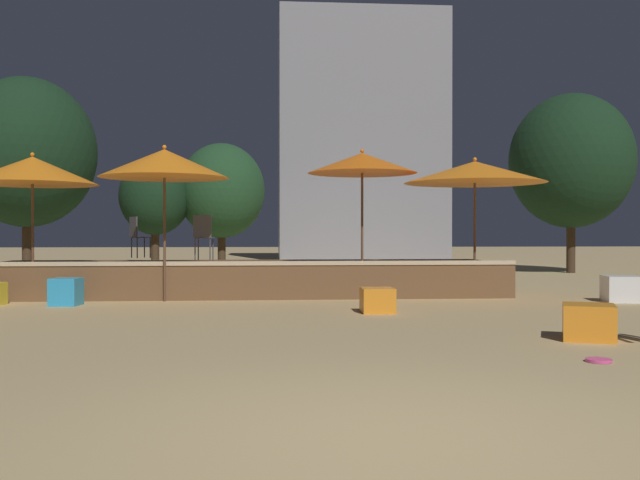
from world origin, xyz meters
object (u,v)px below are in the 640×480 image
Objects in this scene: bistro_chair_1 at (203,233)px; background_tree_0 at (222,191)px; cube_seat_3 at (589,322)px; background_tree_3 at (155,196)px; bistro_chair_0 at (137,233)px; background_tree_1 at (571,161)px; frisbee_disc at (599,360)px; cube_seat_0 at (378,300)px; patio_umbrella_3 at (475,172)px; patio_umbrella_0 at (362,163)px; patio_umbrella_1 at (32,171)px; patio_umbrella_2 at (164,164)px; cube_seat_4 at (66,292)px; cube_seat_1 at (621,289)px; background_tree_2 at (27,152)px.

background_tree_0 is (-0.30, 10.93, 1.48)m from bistro_chair_1.
background_tree_3 is (-7.69, 16.37, 2.33)m from cube_seat_3.
background_tree_1 is at bearing -96.10° from bistro_chair_0.
background_tree_0 is 2.30m from background_tree_3.
cube_seat_0 is at bearing 108.60° from frisbee_disc.
patio_umbrella_0 is at bearing 177.79° from patio_umbrella_3.
background_tree_1 reaches higher than patio_umbrella_1.
patio_umbrella_2 is 3.30× the size of bistro_chair_0.
cube_seat_3 is 0.87× the size of bistro_chair_0.
patio_umbrella_2 is 2.64m from bistro_chair_0.
background_tree_0 is at bearing 80.53° from cube_seat_4.
cube_seat_1 is at bearing 16.44° from cube_seat_0.
patio_umbrella_2 is 1.04× the size of patio_umbrella_3.
background_tree_2 is (-5.05, 7.73, 1.04)m from patio_umbrella_2.
background_tree_2 is (-2.45, 7.22, 1.14)m from patio_umbrella_1.
patio_umbrella_0 is 1.01× the size of patio_umbrella_2.
bistro_chair_0 is (-6.72, 7.42, 1.08)m from cube_seat_3.
background_tree_2 is at bearing 147.03° from patio_umbrella_3.
patio_umbrella_2 is 3.80× the size of cube_seat_3.
patio_umbrella_3 reaches higher than cube_seat_1.
patio_umbrella_3 is 6.23m from cube_seat_3.
background_tree_3 reaches higher than patio_umbrella_3.
patio_umbrella_1 is 0.49× the size of background_tree_1.
patio_umbrella_2 is (-3.85, -0.56, -0.09)m from patio_umbrella_0.
patio_umbrella_0 reaches higher than frisbee_disc.
cube_seat_4 is (-10.25, 0.14, 0.00)m from cube_seat_1.
background_tree_1 is 0.99× the size of background_tree_2.
bistro_chair_1 is at bearing 178.65° from patio_umbrella_0.
patio_umbrella_1 is 11.45m from background_tree_0.
background_tree_3 is at bearing 112.88° from cube_seat_0.
background_tree_1 is at bearing 36.43° from patio_umbrella_2.
background_tree_1 is (11.41, -2.87, 0.85)m from background_tree_0.
patio_umbrella_2 is at bearing 20.49° from cube_seat_4.
patio_umbrella_3 is 3.18× the size of bistro_chair_1.
patio_umbrella_2 is 11.38× the size of frisbee_disc.
background_tree_0 is 0.76× the size of background_tree_2.
cube_seat_3 reaches higher than cube_seat_0.
patio_umbrella_2 is 5.58× the size of cube_seat_4.
frisbee_disc is 0.07× the size of background_tree_3.
background_tree_3 is (-5.59, 13.25, 2.34)m from cube_seat_0.
patio_umbrella_0 is 7.90m from frisbee_disc.
cube_seat_1 is 0.16× the size of background_tree_0.
cube_seat_3 reaches higher than frisbee_disc.
background_tree_0 reaches higher than cube_seat_3.
cube_seat_1 is 2.75× the size of frisbee_disc.
background_tree_1 is 13.89m from background_tree_3.
cube_seat_0 is at bearing -16.25° from cube_seat_4.
background_tree_2 is (-4.16, 5.62, 2.35)m from bistro_chair_0.
bistro_chair_0 is 9.08m from background_tree_3.
patio_umbrella_1 is 5.43× the size of cube_seat_0.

